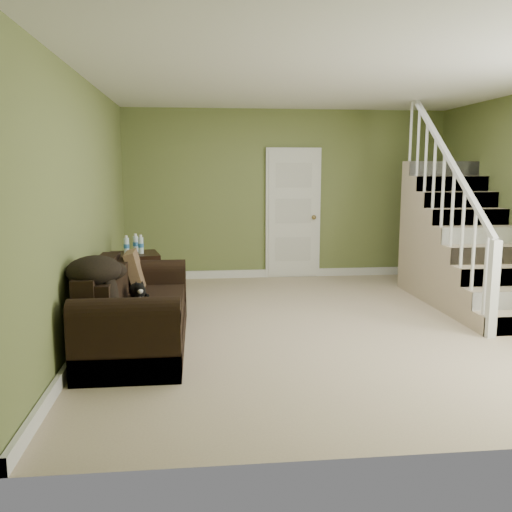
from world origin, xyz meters
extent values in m
cube|color=tan|center=(0.00, 0.00, 0.00)|extent=(5.00, 5.50, 0.01)
cube|color=white|center=(0.00, 0.00, 2.60)|extent=(5.00, 5.50, 0.01)
cube|color=olive|center=(0.00, 2.75, 1.30)|extent=(5.00, 0.04, 2.60)
cube|color=olive|center=(0.00, -2.75, 1.30)|extent=(5.00, 0.04, 2.60)
cube|color=olive|center=(-2.50, 0.00, 1.30)|extent=(0.04, 5.50, 2.60)
cube|color=white|center=(0.00, 2.72, 0.06)|extent=(5.00, 0.04, 0.12)
cube|color=white|center=(-2.47, 0.00, 0.06)|extent=(0.04, 5.50, 0.12)
cube|color=white|center=(0.10, 2.71, 1.01)|extent=(0.86, 0.05, 2.02)
cube|color=white|center=(0.10, 2.69, 1.00)|extent=(0.78, 0.04, 1.96)
sphere|color=olive|center=(0.42, 2.65, 0.95)|extent=(0.07, 0.07, 0.07)
cylinder|color=white|center=(1.55, -0.46, 0.65)|extent=(0.04, 0.04, 0.90)
cube|color=tan|center=(2.00, -0.19, 0.20)|extent=(1.00, 0.27, 0.40)
cylinder|color=white|center=(1.55, -0.19, 0.85)|extent=(0.04, 0.04, 0.90)
cube|color=tan|center=(2.00, 0.08, 0.30)|extent=(1.00, 0.27, 0.60)
cylinder|color=white|center=(1.55, 0.08, 1.05)|extent=(0.04, 0.04, 0.90)
cube|color=tan|center=(2.00, 0.35, 0.40)|extent=(1.00, 0.27, 0.80)
cylinder|color=white|center=(1.55, 0.35, 1.25)|extent=(0.04, 0.04, 0.90)
cube|color=tan|center=(2.00, 0.62, 0.50)|extent=(1.00, 0.27, 1.00)
cylinder|color=white|center=(1.55, 0.62, 1.45)|extent=(0.04, 0.04, 0.90)
cube|color=tan|center=(2.00, 0.89, 0.60)|extent=(1.00, 0.27, 1.20)
cylinder|color=white|center=(1.55, 0.89, 1.65)|extent=(0.04, 0.04, 0.90)
cube|color=tan|center=(2.00, 1.16, 0.70)|extent=(1.00, 0.27, 1.40)
cylinder|color=white|center=(1.55, 1.16, 1.85)|extent=(0.04, 0.04, 0.90)
cube|color=tan|center=(2.00, 1.43, 0.80)|extent=(1.00, 0.27, 1.60)
cylinder|color=white|center=(1.55, 1.43, 2.05)|extent=(0.04, 0.04, 0.90)
cube|color=tan|center=(2.00, 1.70, 0.90)|extent=(1.00, 0.27, 1.80)
cylinder|color=white|center=(1.55, 1.70, 2.25)|extent=(0.04, 0.04, 0.90)
cube|color=white|center=(1.55, -0.62, 0.50)|extent=(0.09, 0.09, 1.00)
cube|color=white|center=(1.55, 0.62, 1.90)|extent=(0.06, 2.46, 1.84)
cube|color=black|center=(-1.97, -0.50, 0.12)|extent=(0.88, 2.04, 0.23)
cube|color=black|center=(-1.88, -0.50, 0.33)|extent=(0.67, 1.54, 0.20)
cube|color=black|center=(-1.97, -1.40, 0.29)|extent=(0.88, 0.23, 0.57)
cube|color=black|center=(-1.97, 0.40, 0.29)|extent=(0.88, 0.23, 0.57)
cylinder|color=black|center=(-1.97, -1.40, 0.57)|extent=(0.88, 0.23, 0.23)
cylinder|color=black|center=(-1.97, 0.40, 0.57)|extent=(0.88, 0.23, 0.23)
cube|color=black|center=(-2.32, -0.50, 0.51)|extent=(0.19, 1.57, 0.58)
cube|color=black|center=(-2.17, -0.50, 0.59)|extent=(0.13, 1.52, 0.32)
cube|color=black|center=(-2.16, 1.06, 0.33)|extent=(0.66, 0.66, 0.67)
cylinder|color=white|center=(-2.25, 0.99, 0.77)|extent=(0.06, 0.06, 0.20)
cylinder|color=#2F75BA|center=(-2.25, 0.99, 0.77)|extent=(0.07, 0.07, 0.05)
cylinder|color=white|center=(-2.25, 0.99, 0.88)|extent=(0.03, 0.03, 0.03)
cylinder|color=white|center=(-2.08, 1.04, 0.77)|extent=(0.06, 0.06, 0.20)
cylinder|color=#2F75BA|center=(-2.08, 1.04, 0.77)|extent=(0.07, 0.07, 0.05)
cylinder|color=white|center=(-2.08, 1.04, 0.88)|extent=(0.03, 0.03, 0.03)
cylinder|color=white|center=(-2.16, 1.17, 0.77)|extent=(0.06, 0.06, 0.20)
cylinder|color=#2F75BA|center=(-2.16, 1.17, 0.77)|extent=(0.07, 0.07, 0.05)
cylinder|color=white|center=(-2.16, 1.17, 0.88)|extent=(0.03, 0.03, 0.03)
ellipsoid|color=black|center=(-1.98, -0.36, 0.51)|extent=(0.23, 0.31, 0.15)
ellipsoid|color=white|center=(-1.98, -0.43, 0.48)|extent=(0.12, 0.14, 0.08)
sphere|color=black|center=(-1.98, -0.51, 0.56)|extent=(0.13, 0.13, 0.10)
ellipsoid|color=white|center=(-1.98, -0.55, 0.55)|extent=(0.06, 0.05, 0.05)
cone|color=black|center=(-2.01, -0.50, 0.62)|extent=(0.05, 0.05, 0.05)
cone|color=black|center=(-1.96, -0.50, 0.62)|extent=(0.05, 0.05, 0.05)
cylinder|color=black|center=(-1.91, -0.25, 0.45)|extent=(0.13, 0.20, 0.03)
ellipsoid|color=gold|center=(-1.92, -0.84, 0.46)|extent=(0.10, 0.21, 0.06)
cube|color=#442A1B|center=(-2.06, 0.17, 0.61)|extent=(0.22, 0.43, 0.44)
ellipsoid|color=black|center=(-2.27, -0.96, 0.83)|extent=(0.52, 0.65, 0.25)
camera|label=1|loc=(-1.38, -5.64, 1.69)|focal=38.00mm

